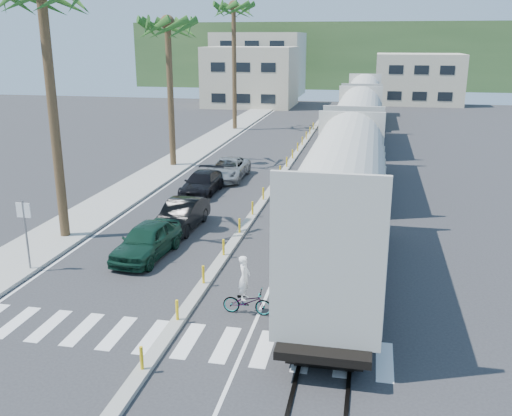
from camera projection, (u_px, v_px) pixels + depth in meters
The scene contains 16 objects.
ground at pixel (187, 310), 19.82m from camera, with size 140.00×140.00×0.00m, color #28282B.
sidewalk at pixel (184, 157), 44.91m from camera, with size 3.00×90.00×0.15m, color gray.
rails at pixel (359, 157), 45.13m from camera, with size 1.56×100.00×0.06m.
median at pixel (280, 177), 38.53m from camera, with size 0.45×60.00×0.85m.
crosswalk at pixel (167, 338), 17.94m from camera, with size 14.00×2.20×0.01m, color silver.
lane_markings at pixel (263, 162), 43.70m from camera, with size 9.42×90.00×0.01m.
freight_train at pixel (359, 129), 40.48m from camera, with size 3.00×60.94×5.85m.
palm_trees at pixel (173, 12), 39.61m from camera, with size 3.50×37.20×13.75m.
street_sign at pixel (25, 225), 22.54m from camera, with size 0.60×0.08×3.00m.
buildings at pixel (293, 71), 87.08m from camera, with size 38.00×27.00×10.00m.
hillside at pixel (346, 55), 111.99m from camera, with size 80.00×20.00×12.00m, color #385628.
car_lead at pixel (147, 240), 24.45m from camera, with size 2.10×4.53×1.50m, color #103224.
car_second at pixel (182, 215), 28.07m from camera, with size 1.70×4.46×1.45m, color black.
car_third at pixel (202, 183), 34.42m from camera, with size 1.88×4.62×1.34m, color black.
car_rear at pixel (228, 169), 38.14m from camera, with size 2.34×5.01×1.39m, color #95979A.
cyclist at pixel (247, 295), 19.38m from camera, with size 0.70×1.71×2.11m.
Camera 1 is at (5.96, -17.13, 9.07)m, focal length 40.00 mm.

